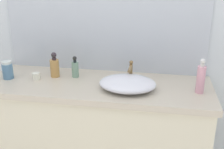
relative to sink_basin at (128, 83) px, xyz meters
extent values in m
cube|color=silver|center=(-0.19, 0.38, 0.36)|extent=(6.00, 0.06, 2.60)
cube|color=beige|center=(-0.22, 0.06, -0.51)|extent=(1.54, 0.51, 0.86)
cube|color=#BCB29C|center=(-0.22, 0.06, -0.06)|extent=(1.58, 0.55, 0.04)
ellipsoid|color=silver|center=(0.00, 0.00, 0.00)|extent=(0.37, 0.30, 0.08)
cylinder|color=brown|center=(0.00, 0.18, 0.01)|extent=(0.02, 0.02, 0.11)
cylinder|color=brown|center=(0.00, 0.12, 0.06)|extent=(0.02, 0.11, 0.02)
sphere|color=brown|center=(0.00, 0.20, 0.08)|extent=(0.03, 0.03, 0.03)
cylinder|color=#B48648|center=(-0.55, 0.14, 0.02)|extent=(0.07, 0.07, 0.13)
cylinder|color=#31282D|center=(-0.55, 0.14, 0.10)|extent=(0.03, 0.03, 0.02)
sphere|color=#322930|center=(-0.55, 0.14, 0.13)|extent=(0.04, 0.04, 0.04)
cylinder|color=#2B2727|center=(-0.55, 0.13, 0.13)|extent=(0.02, 0.02, 0.02)
cylinder|color=pink|center=(0.46, 0.03, 0.05)|extent=(0.05, 0.05, 0.18)
cylinder|color=silver|center=(0.46, 0.03, 0.15)|extent=(0.02, 0.02, 0.02)
sphere|color=silver|center=(0.46, 0.03, 0.17)|extent=(0.03, 0.03, 0.03)
cylinder|color=silver|center=(0.46, 0.02, 0.17)|extent=(0.01, 0.02, 0.01)
cylinder|color=gray|center=(-0.40, 0.15, 0.02)|extent=(0.05, 0.05, 0.11)
cylinder|color=#20292A|center=(-0.40, 0.15, 0.08)|extent=(0.02, 0.02, 0.02)
sphere|color=black|center=(-0.40, 0.15, 0.10)|extent=(0.03, 0.03, 0.03)
cylinder|color=black|center=(-0.40, 0.14, 0.10)|extent=(0.01, 0.02, 0.01)
cylinder|color=teal|center=(-0.87, 0.04, 0.01)|extent=(0.07, 0.07, 0.11)
cylinder|color=silver|center=(-0.87, 0.04, 0.08)|extent=(0.07, 0.07, 0.02)
cylinder|color=silver|center=(-0.67, 0.06, -0.02)|extent=(0.05, 0.05, 0.05)
camera|label=1|loc=(0.20, -1.69, 0.71)|focal=45.06mm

